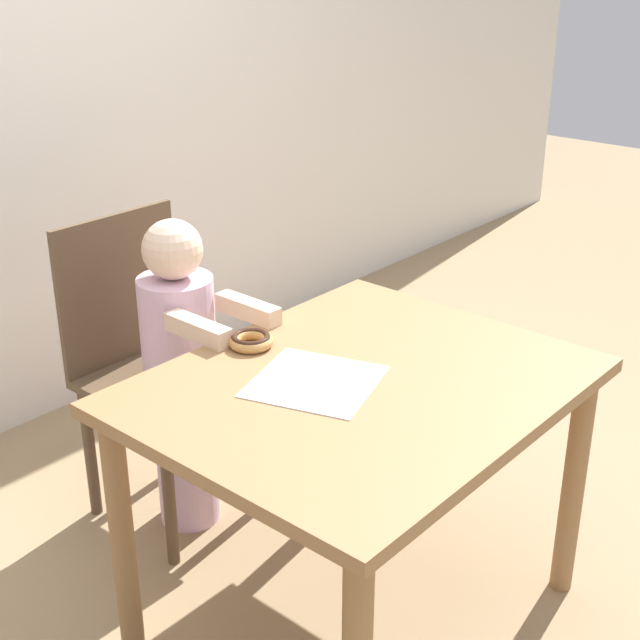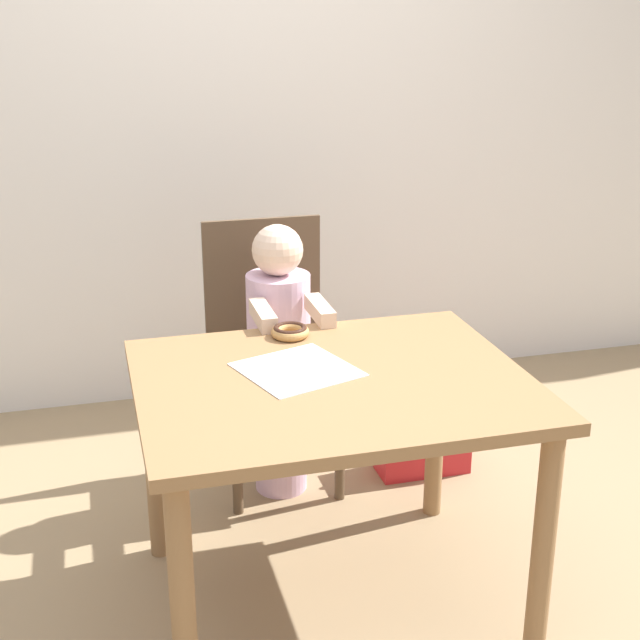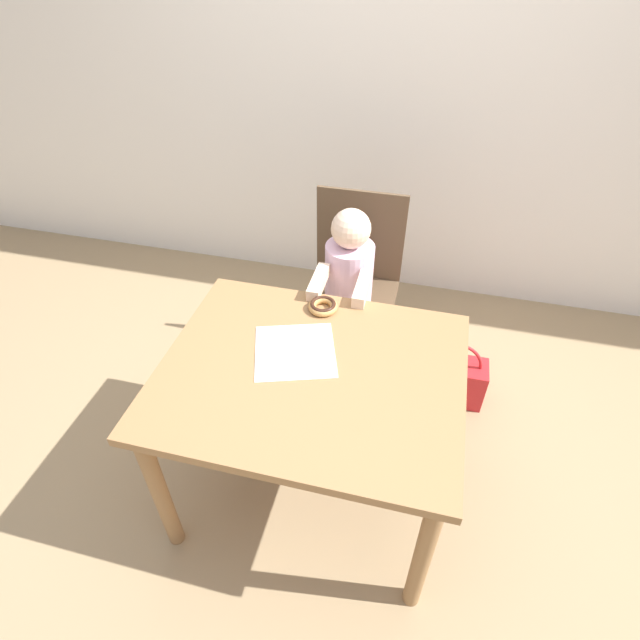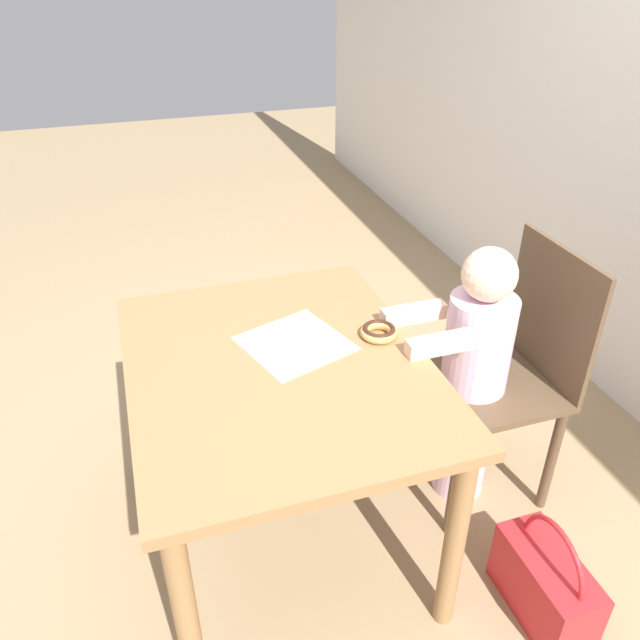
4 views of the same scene
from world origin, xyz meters
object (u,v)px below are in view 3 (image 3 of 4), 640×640
object	(u,v)px
chair	(353,287)
donut	(323,306)
child_figure	(347,302)
handbag	(450,378)

from	to	relation	value
chair	donut	size ratio (longest dim) A/B	8.09
child_figure	donut	bearing A→B (deg)	-96.59
chair	child_figure	xyz separation A→B (m)	(-0.00, -0.13, 0.01)
child_figure	donut	world-z (taller)	child_figure
child_figure	handbag	distance (m)	0.66
child_figure	chair	bearing A→B (deg)	90.00
chair	child_figure	size ratio (longest dim) A/B	0.96
chair	donut	world-z (taller)	chair
child_figure	donut	distance (m)	0.40
child_figure	donut	size ratio (longest dim) A/B	8.42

